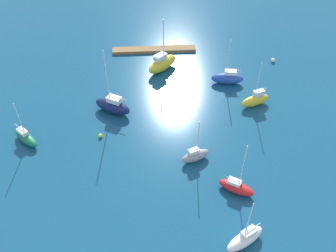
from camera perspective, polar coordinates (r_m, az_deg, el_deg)
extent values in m
plane|color=navy|center=(67.21, -0.52, 4.96)|extent=(160.00, 160.00, 0.00)
cube|color=olive|center=(79.71, -2.23, 12.08)|extent=(18.10, 2.16, 0.66)
ellipsoid|color=yellow|center=(66.13, 13.74, 3.98)|extent=(5.82, 3.34, 2.20)
cube|color=silver|center=(65.38, 14.30, 5.14)|extent=(2.22, 1.56, 0.99)
cylinder|color=silver|center=(63.24, 14.22, 7.12)|extent=(0.13, 0.13, 7.00)
cylinder|color=silver|center=(65.18, 14.65, 5.65)|extent=(2.07, 0.81, 0.11)
ellipsoid|color=#19724C|center=(62.03, -21.71, -1.80)|extent=(5.05, 4.93, 1.69)
cube|color=silver|center=(61.55, -22.21, -0.84)|extent=(2.09, 2.06, 0.68)
cylinder|color=silver|center=(59.18, -22.59, 0.88)|extent=(0.13, 0.13, 6.53)
cylinder|color=silver|center=(61.69, -22.64, -0.24)|extent=(2.00, 1.92, 0.10)
ellipsoid|color=white|center=(47.83, 12.16, -17.21)|extent=(5.75, 4.27, 1.89)
cube|color=silver|center=(46.96, 12.81, -16.18)|extent=(2.27, 1.90, 0.59)
cylinder|color=silver|center=(43.93, 12.76, -14.54)|extent=(0.13, 0.13, 7.03)
cylinder|color=silver|center=(46.83, 13.41, -15.55)|extent=(2.27, 1.34, 0.11)
ellipsoid|color=gray|center=(55.08, 4.41, -4.78)|extent=(4.84, 3.09, 1.83)
cube|color=silver|center=(54.03, 4.14, -4.02)|extent=(1.87, 1.46, 0.66)
cylinder|color=silver|center=(52.24, 4.87, -1.78)|extent=(0.11, 0.11, 6.19)
cylinder|color=silver|center=(53.60, 3.95, -3.75)|extent=(1.57, 0.67, 0.09)
ellipsoid|color=#141E4C|center=(63.53, -8.84, 3.13)|extent=(7.10, 5.34, 2.51)
cube|color=silver|center=(62.18, -8.58, 4.21)|extent=(2.83, 2.43, 0.95)
cylinder|color=silver|center=(59.90, -9.75, 7.74)|extent=(0.16, 0.16, 9.91)
cylinder|color=silver|center=(61.43, -8.01, 4.47)|extent=(3.01, 1.70, 0.13)
ellipsoid|color=#2347B2|center=(70.48, 9.45, 7.49)|extent=(6.36, 2.77, 2.18)
cube|color=silver|center=(69.69, 9.99, 8.44)|extent=(2.35, 1.49, 0.76)
cylinder|color=silver|center=(67.81, 9.64, 10.72)|extent=(0.15, 0.15, 7.25)
cylinder|color=silver|center=(69.46, 10.46, 8.77)|extent=(2.60, 0.43, 0.12)
ellipsoid|color=red|center=(52.24, 10.85, -9.62)|extent=(5.38, 4.16, 1.56)
cube|color=silver|center=(51.44, 10.57, -8.76)|extent=(2.16, 1.87, 0.57)
cylinder|color=silver|center=(48.53, 11.88, -6.33)|extent=(0.12, 0.12, 8.00)
cylinder|color=silver|center=(51.13, 10.34, -8.36)|extent=(1.69, 1.04, 0.10)
ellipsoid|color=yellow|center=(72.99, -0.90, 9.86)|extent=(7.00, 6.65, 2.86)
cube|color=silver|center=(71.58, -1.25, 10.98)|extent=(2.90, 2.82, 1.03)
cylinder|color=silver|center=(70.30, -0.73, 13.71)|extent=(0.17, 0.17, 8.14)
cylinder|color=silver|center=(70.96, -1.52, 11.29)|extent=(2.16, 1.97, 0.14)
sphere|color=white|center=(79.12, 16.41, 10.05)|extent=(0.85, 0.85, 0.85)
sphere|color=yellow|center=(59.77, -10.76, -1.53)|extent=(0.68, 0.68, 0.68)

